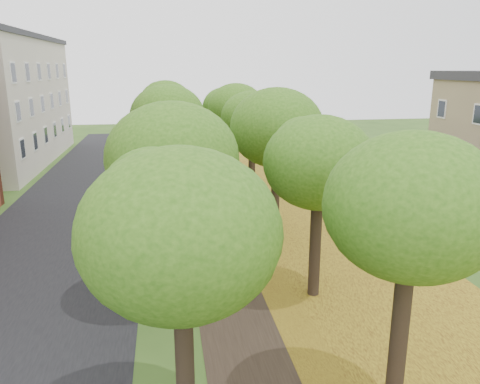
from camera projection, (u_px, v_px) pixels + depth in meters
name	position (u px, v px, depth m)	size (l,w,h in m)	color
street_asphalt	(67.00, 227.00, 23.76)	(8.00, 70.00, 0.01)	black
footpath	(214.00, 219.00, 24.92)	(3.20, 70.00, 0.01)	black
leaf_verge	(304.00, 215.00, 25.69)	(7.50, 70.00, 0.01)	gold
parking_lot	(437.00, 203.00, 27.96)	(9.00, 16.00, 0.01)	black
tree_row_west	(169.00, 130.00, 23.34)	(3.96, 33.96, 6.51)	black
tree_row_east	(263.00, 128.00, 24.08)	(3.96, 33.96, 6.51)	black
car_red	(410.00, 196.00, 26.80)	(1.52, 4.37, 1.44)	maroon
car_grey	(397.00, 193.00, 27.57)	(1.84, 4.53, 1.32)	#2F2F34
car_white	(396.00, 187.00, 29.08)	(2.14, 4.64, 1.29)	silver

